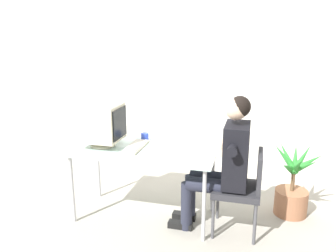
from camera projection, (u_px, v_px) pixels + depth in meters
The scene contains 9 objects.
ground_plane at pixel (145, 216), 3.64m from camera, with size 12.00×12.00×0.00m, color #9E998E.
wall_back at pixel (199, 63), 4.48m from camera, with size 8.00×0.10×3.00m, color silver.
desk at pixel (144, 153), 3.46m from camera, with size 1.45×0.70×0.75m.
crt_monitor at pixel (102, 123), 3.46m from camera, with size 0.39×0.38×0.44m.
keyboard at pixel (135, 147), 3.45m from camera, with size 0.15×0.45×0.03m.
office_chair at pixel (243, 186), 3.23m from camera, with size 0.44×0.44×0.82m.
person_seated at pixel (224, 160), 3.21m from camera, with size 0.73×0.59×1.33m.
potted_plant at pixel (293, 188), 3.60m from camera, with size 0.53×0.56×0.78m.
desk_mug at pixel (145, 137), 3.69m from camera, with size 0.08×0.09×0.08m.
Camera 1 is at (1.07, -3.10, 1.86)m, focal length 36.72 mm.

